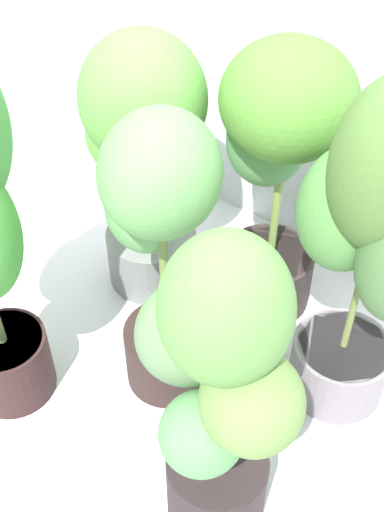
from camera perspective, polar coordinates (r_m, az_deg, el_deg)
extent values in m
plane|color=silver|center=(1.68, -4.69, -13.93)|extent=(8.00, 8.00, 0.00)
cylinder|color=#321D1D|center=(1.72, -15.92, -9.15)|extent=(0.21, 0.21, 0.19)
cylinder|color=#3E2823|center=(1.65, -16.49, -7.32)|extent=(0.20, 0.20, 0.02)
cylinder|color=#2E2523|center=(1.88, 6.79, -1.68)|extent=(0.25, 0.25, 0.18)
cylinder|color=#423425|center=(1.82, 7.00, 0.16)|extent=(0.23, 0.23, 0.02)
cylinder|color=olive|center=(1.64, 7.83, 7.32)|extent=(0.02, 0.02, 0.55)
ellipsoid|color=#518533|center=(1.53, 8.58, 13.61)|extent=(0.40, 0.40, 0.29)
ellipsoid|color=#4C8246|center=(1.64, 6.67, 10.21)|extent=(0.26, 0.24, 0.26)
cylinder|color=black|center=(1.47, 2.17, -19.63)|extent=(0.22, 0.22, 0.20)
cylinder|color=#3F341B|center=(1.39, 2.28, -17.88)|extent=(0.20, 0.20, 0.02)
cylinder|color=#5B7E48|center=(1.16, 2.65, -11.42)|extent=(0.02, 0.02, 0.53)
ellipsoid|color=#5E9247|center=(1.00, 3.02, -4.79)|extent=(0.26, 0.26, 0.28)
ellipsoid|color=#5E7E53|center=(1.15, 0.03, -6.78)|extent=(0.27, 0.28, 0.22)
ellipsoid|color=olive|center=(1.09, 5.35, -12.70)|extent=(0.26, 0.26, 0.17)
ellipsoid|color=#599157|center=(1.17, 0.88, -15.49)|extent=(0.20, 0.20, 0.16)
cylinder|color=slate|center=(1.71, 12.89, -9.46)|extent=(0.25, 0.25, 0.17)
cylinder|color=#433524|center=(1.65, 13.30, -7.86)|extent=(0.23, 0.23, 0.02)
cylinder|color=olive|center=(1.42, 15.29, 0.05)|extent=(0.02, 0.02, 0.61)
ellipsoid|color=#508843|center=(1.41, 13.53, 4.01)|extent=(0.30, 0.30, 0.31)
cylinder|color=slate|center=(1.94, -3.58, 0.17)|extent=(0.27, 0.27, 0.17)
cylinder|color=#3F2C1F|center=(1.89, -3.69, 1.92)|extent=(0.24, 0.24, 0.02)
cylinder|color=olive|center=(1.73, -4.07, 8.29)|extent=(0.02, 0.02, 0.50)
ellipsoid|color=#5FA244|center=(1.63, -4.40, 13.74)|extent=(0.39, 0.38, 0.35)
ellipsoid|color=#59A93A|center=(1.74, -5.34, 10.92)|extent=(0.37, 0.37, 0.23)
cylinder|color=#2F1F1E|center=(1.68, -2.19, -8.60)|extent=(0.22, 0.22, 0.18)
cylinder|color=#452E1F|center=(1.62, -2.26, -6.80)|extent=(0.20, 0.20, 0.02)
cylinder|color=olive|center=(1.41, -2.57, 0.52)|extent=(0.02, 0.02, 0.55)
ellipsoid|color=#629E56|center=(1.28, -2.86, 7.36)|extent=(0.35, 0.36, 0.26)
ellipsoid|color=#5D9855|center=(1.42, -4.43, 4.26)|extent=(0.19, 0.17, 0.23)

